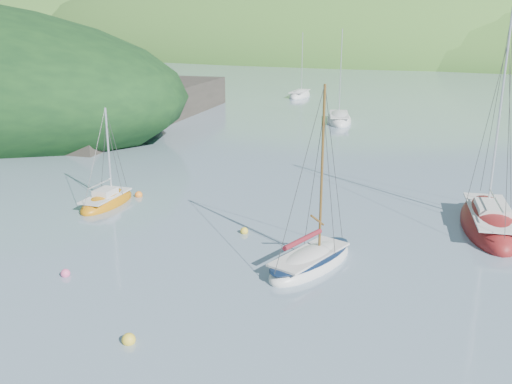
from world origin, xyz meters
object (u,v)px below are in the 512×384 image
at_px(daysailer_white, 311,262).
at_px(distant_sloop_c, 300,96).
at_px(sloop_red, 490,224).
at_px(sailboat_yellow, 107,202).
at_px(distant_sloop_a, 339,120).

bearing_deg(daysailer_white, distant_sloop_c, 125.44).
distance_m(daysailer_white, sloop_red, 11.44).
bearing_deg(daysailer_white, sloop_red, 65.13).
relative_size(sailboat_yellow, distant_sloop_c, 0.65).
xyz_separation_m(sloop_red, sailboat_yellow, (-21.66, -6.03, -0.07)).
distance_m(distant_sloop_a, distant_sloop_c, 21.88).
bearing_deg(distant_sloop_c, distant_sloop_a, -63.04).
bearing_deg(sailboat_yellow, sloop_red, 8.02).
bearing_deg(distant_sloop_c, sloop_red, -63.84).
distance_m(sloop_red, distant_sloop_c, 55.94).
bearing_deg(distant_sloop_a, sailboat_yellow, -115.80).
xyz_separation_m(sailboat_yellow, distant_sloop_c, (-8.66, 53.04, 0.01)).
distance_m(sailboat_yellow, distant_sloop_a, 34.99).
height_order(sailboat_yellow, distant_sloop_c, distant_sloop_c).
distance_m(daysailer_white, distant_sloop_c, 60.72).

